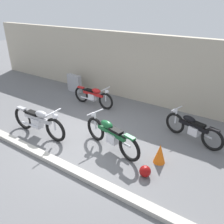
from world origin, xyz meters
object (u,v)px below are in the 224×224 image
Objects in this scene: motorcycle_red at (93,96)px; motorcycle_silver at (39,121)px; traffic_cone at (160,154)px; motorcycle_green at (111,135)px; stone_marker at (74,83)px; motorcycle_black at (192,128)px; helmet at (145,171)px.

motorcycle_silver is at bearing -89.97° from motorcycle_red.
traffic_cone is at bearing -27.06° from motorcycle_red.
motorcycle_red is 3.16m from motorcycle_green.
stone_marker is at bearing 153.52° from traffic_cone.
traffic_cone is 0.28× the size of motorcycle_red.
motorcycle_black is 4.75m from motorcycle_silver.
motorcycle_black is at bearing -122.46° from motorcycle_green.
motorcycle_red is at bearing 87.58° from motorcycle_silver.
traffic_cone is (5.47, -2.72, -0.13)m from stone_marker.
traffic_cone is at bearing -158.41° from motorcycle_green.
motorcycle_green is at bearing 159.90° from helmet.
motorcycle_green is (-1.41, -0.21, 0.19)m from traffic_cone.
helmet is 0.13× the size of motorcycle_silver.
stone_marker is 6.40m from helmet.
stone_marker is 0.42× the size of motorcycle_red.
motorcycle_silver reaches higher than motorcycle_green.
motorcycle_silver reaches higher than motorcycle_red.
traffic_cone is 1.60m from motorcycle_black.
motorcycle_green is at bearing -171.54° from traffic_cone.
motorcycle_green is 2.41m from motorcycle_silver.
traffic_cone is 0.29× the size of motorcycle_black.
motorcycle_red is at bearing -29.80° from motorcycle_green.
traffic_cone is 4.20m from motorcycle_red.
motorcycle_green reaches higher than traffic_cone.
helmet is at bearing -0.07° from motorcycle_silver.
helmet is 0.14× the size of motorcycle_green.
stone_marker reaches higher than helmet.
motorcycle_silver is (-2.33, -0.61, 0.02)m from motorcycle_green.
stone_marker is 5.96m from motorcycle_black.
motorcycle_red is 2.76m from motorcycle_silver.
helmet is 0.15× the size of motorcycle_red.
motorcycle_black is at bearing 78.74° from helmet.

